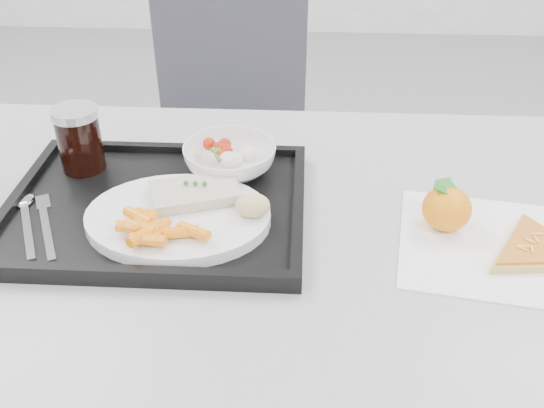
# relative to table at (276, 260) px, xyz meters

# --- Properties ---
(table) EXTENTS (1.20, 0.80, 0.75)m
(table) POSITION_rel_table_xyz_m (0.00, 0.00, 0.00)
(table) COLOR #B6B7B9
(table) RESTS_ON ground
(chair) EXTENTS (0.53, 0.53, 0.93)m
(chair) POSITION_rel_table_xyz_m (-0.16, 0.76, -0.15)
(chair) COLOR #3A3A43
(chair) RESTS_ON ground
(tray) EXTENTS (0.45, 0.35, 0.03)m
(tray) POSITION_rel_table_xyz_m (-0.19, 0.03, 0.08)
(tray) COLOR black
(tray) RESTS_ON table
(dinner_plate) EXTENTS (0.27, 0.27, 0.02)m
(dinner_plate) POSITION_rel_table_xyz_m (-0.14, -0.02, 0.09)
(dinner_plate) COLOR white
(dinner_plate) RESTS_ON tray
(fish_fillet) EXTENTS (0.15, 0.12, 0.02)m
(fish_fillet) POSITION_rel_table_xyz_m (-0.12, 0.02, 0.11)
(fish_fillet) COLOR beige
(fish_fillet) RESTS_ON dinner_plate
(bread_roll) EXTENTS (0.06, 0.06, 0.03)m
(bread_roll) POSITION_rel_table_xyz_m (-0.03, -0.02, 0.12)
(bread_roll) COLOR #EBCD88
(bread_roll) RESTS_ON dinner_plate
(salad_bowl) EXTENTS (0.15, 0.15, 0.05)m
(salad_bowl) POSITION_rel_table_xyz_m (-0.08, 0.13, 0.11)
(salad_bowl) COLOR white
(salad_bowl) RESTS_ON tray
(cola_glass) EXTENTS (0.07, 0.07, 0.11)m
(cola_glass) POSITION_rel_table_xyz_m (-0.33, 0.13, 0.14)
(cola_glass) COLOR black
(cola_glass) RESTS_ON tray
(cutlery) EXTENTS (0.12, 0.16, 0.01)m
(cutlery) POSITION_rel_table_xyz_m (-0.36, -0.02, 0.08)
(cutlery) COLOR silver
(cutlery) RESTS_ON tray
(napkin) EXTENTS (0.29, 0.28, 0.00)m
(napkin) POSITION_rel_table_xyz_m (0.31, -0.03, 0.07)
(napkin) COLOR white
(napkin) RESTS_ON table
(tangerine) EXTENTS (0.08, 0.08, 0.07)m
(tangerine) POSITION_rel_table_xyz_m (0.25, 0.01, 0.10)
(tangerine) COLOR #F55100
(tangerine) RESTS_ON napkin
(pizza_slice) EXTENTS (0.25, 0.25, 0.02)m
(pizza_slice) POSITION_rel_table_xyz_m (0.37, -0.05, 0.08)
(pizza_slice) COLOR #E2C36D
(pizza_slice) RESTS_ON napkin
(carrot_pile) EXTENTS (0.13, 0.08, 0.02)m
(carrot_pile) POSITION_rel_table_xyz_m (-0.17, -0.08, 0.11)
(carrot_pile) COLOR orange
(carrot_pile) RESTS_ON dinner_plate
(salad_contents) EXTENTS (0.09, 0.08, 0.03)m
(salad_contents) POSITION_rel_table_xyz_m (-0.08, 0.12, 0.12)
(salad_contents) COLOR #AB220B
(salad_contents) RESTS_ON salad_bowl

